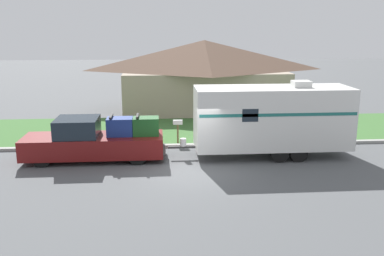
{
  "coord_description": "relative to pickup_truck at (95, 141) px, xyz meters",
  "views": [
    {
      "loc": [
        -1.33,
        -16.85,
        5.96
      ],
      "look_at": [
        0.16,
        1.96,
        1.4
      ],
      "focal_mm": 40.0,
      "sensor_mm": 36.0,
      "label": 1
    }
  ],
  "objects": [
    {
      "name": "lawn_strip",
      "position": [
        4.22,
        5.44,
        -0.88
      ],
      "size": [
        80.0,
        7.0,
        0.03
      ],
      "color": "#3D6B33",
      "rests_on": "ground_plane"
    },
    {
      "name": "curb_strip",
      "position": [
        4.22,
        1.79,
        -0.82
      ],
      "size": [
        80.0,
        0.3,
        0.14
      ],
      "color": "#999993",
      "rests_on": "ground_plane"
    },
    {
      "name": "travel_trailer",
      "position": [
        8.08,
        -0.0,
        0.94
      ],
      "size": [
        8.32,
        2.31,
        3.5
      ],
      "color": "black",
      "rests_on": "ground_plane"
    },
    {
      "name": "pickup_truck",
      "position": [
        0.0,
        0.0,
        0.0
      ],
      "size": [
        6.32,
        1.99,
        2.05
      ],
      "color": "black",
      "rests_on": "ground_plane"
    },
    {
      "name": "house_across_street",
      "position": [
        6.16,
        11.46,
        1.67
      ],
      "size": [
        12.12,
        6.66,
        4.93
      ],
      "color": "gray",
      "rests_on": "ground_plane"
    },
    {
      "name": "ground_plane",
      "position": [
        4.22,
        -1.96,
        -0.89
      ],
      "size": [
        120.0,
        120.0,
        0.0
      ],
      "primitive_type": "plane",
      "color": "#515456"
    },
    {
      "name": "mailbox",
      "position": [
        3.84,
        2.45,
        0.06
      ],
      "size": [
        0.48,
        0.2,
        1.24
      ],
      "color": "brown",
      "rests_on": "ground_plane"
    }
  ]
}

